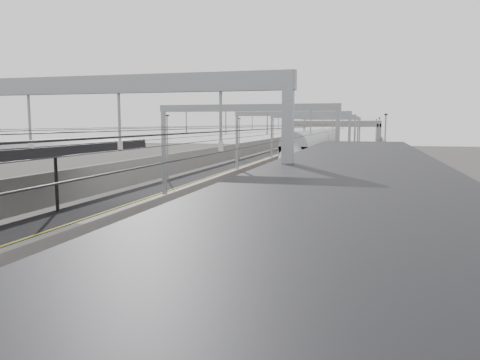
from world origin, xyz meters
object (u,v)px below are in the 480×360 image
Objects in this scene: overbridge at (332,128)px; train at (317,154)px; signal_green at (288,146)px; bench at (399,300)px.

overbridge reaches higher than train.
bench is at bearing -78.13° from signal_green.
train is 14.58× the size of signal_green.
signal_green is at bearing 101.87° from bench.
train is (1.50, -45.30, -3.16)m from overbridge.
overbridge is at bearing 79.76° from signal_green.
overbridge reaches higher than signal_green.
overbridge is 10.91× the size of bench.
overbridge reaches higher than bench.
overbridge is 97.84m from bench.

